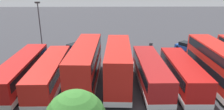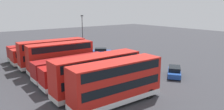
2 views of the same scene
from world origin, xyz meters
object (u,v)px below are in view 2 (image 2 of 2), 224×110
Objects in this scene: bus_single_deck_third at (80,73)px; bus_double_decker_sixth at (53,52)px; car_small_green at (101,51)px; bus_single_deck_far_end at (41,50)px; waste_bin_yellow at (152,63)px; bus_double_decker_near_end at (117,81)px; car_hatchback_silver at (174,72)px; bus_double_decker_fifth at (61,56)px; bus_double_decker_second at (97,73)px; lamp_post_tall at (82,31)px; bus_single_deck_fourth at (71,66)px; bus_single_deck_seventh at (44,54)px.

bus_double_decker_sixth is (10.47, -0.64, 0.83)m from bus_single_deck_third.
bus_single_deck_third is 2.37× the size of car_small_green.
waste_bin_yellow is (-17.10, -13.29, -1.15)m from bus_single_deck_far_end.
car_hatchback_silver is at bearing -81.14° from bus_double_decker_near_end.
bus_double_decker_fifth is 13.76m from car_small_green.
car_hatchback_silver is (-15.83, -11.92, -1.75)m from bus_double_decker_sixth.
car_small_green is (6.40, -12.06, -1.75)m from bus_double_decker_fifth.
bus_single_deck_far_end is at bearing 26.56° from car_hatchback_silver.
bus_double_decker_second is at bearing 106.82° from waste_bin_yellow.
waste_bin_yellow is (-17.70, -3.54, -4.33)m from lamp_post_tall.
bus_double_decker_second is 1.07× the size of bus_single_deck_third.
car_small_green is 12.90m from waste_bin_yellow.
bus_double_decker_fifth reaches higher than bus_single_deck_fourth.
bus_single_deck_fourth reaches higher than car_hatchback_silver.
car_hatchback_silver is (-8.71, -12.13, -0.92)m from bus_single_deck_fourth.
bus_single_deck_seventh is 2.53× the size of car_hatchback_silver.
car_small_green is at bearing -94.82° from bus_single_deck_seventh.
waste_bin_yellow is (-2.79, -13.92, -1.15)m from bus_single_deck_fourth.
lamp_post_tall is at bearing -86.49° from bus_single_deck_far_end.
waste_bin_yellow is at bearing -168.69° from lamp_post_tall.
waste_bin_yellow is (0.56, -14.35, -1.14)m from bus_single_deck_third.
bus_single_deck_seventh is at bearing -0.98° from bus_double_decker_second.
bus_double_decker_sixth is 19.89m from car_hatchback_silver.
bus_double_decker_second is at bearing 179.02° from bus_single_deck_seventh.
bus_double_decker_sixth is (3.54, -0.17, 0.00)m from bus_double_decker_fifth.
bus_double_decker_fifth is 10.73× the size of waste_bin_yellow.
bus_double_decker_fifth is 0.91× the size of bus_double_decker_sixth.
bus_single_deck_far_end is 25.75m from car_hatchback_silver.
car_small_green is 6.64m from lamp_post_tall.
lamp_post_tall is at bearing -25.76° from bus_double_decker_second.
car_hatchback_silver is at bearing -143.01° from bus_double_decker_sixth.
bus_double_decker_second reaches higher than waste_bin_yellow.
bus_double_decker_near_end is 1.27× the size of lamp_post_tall.
car_small_green is at bearing -76.49° from bus_double_decker_sixth.
bus_double_decker_fifth is 2.37× the size of car_small_green.
lamp_post_tall reaches higher than bus_single_deck_third.
bus_single_deck_seventh is 2.63× the size of car_small_green.
bus_double_decker_fifth is 17.33m from car_hatchback_silver.
bus_single_deck_seventh is (18.06, -0.31, -0.83)m from bus_double_decker_second.
bus_single_deck_seventh is (3.87, 0.13, -0.83)m from bus_double_decker_sixth.
car_hatchback_silver is (1.92, -12.31, -1.75)m from bus_double_decker_near_end.
bus_double_decker_fifth is at bearing -0.64° from bus_single_deck_fourth.
bus_double_decker_second is 14.19m from bus_double_decker_sixth.
bus_single_deck_seventh is 23.11m from car_hatchback_silver.
bus_single_deck_far_end is 2.69× the size of car_hatchback_silver.
bus_single_deck_fourth is at bearing -1.83° from bus_double_decker_second.
bus_double_decker_near_end is 2.43× the size of car_small_green.
bus_double_decker_sixth is 2.49× the size of car_hatchback_silver.
bus_double_decker_second is at bearing 178.23° from bus_double_decker_sixth.
bus_double_decker_near_end reaches higher than car_hatchback_silver.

